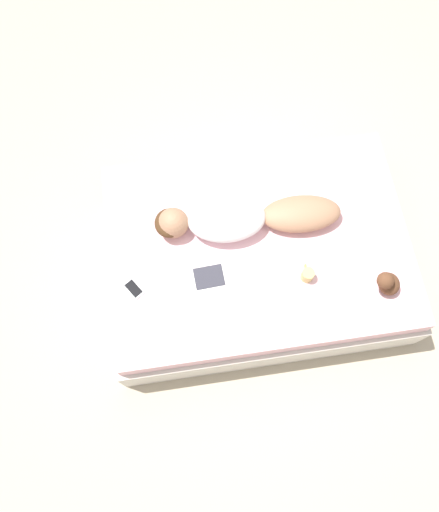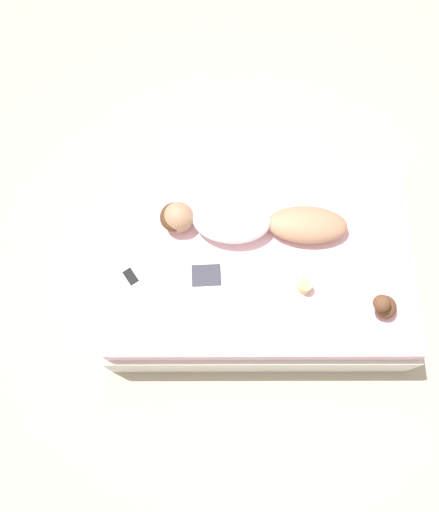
{
  "view_description": "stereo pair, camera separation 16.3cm",
  "coord_description": "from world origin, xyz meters",
  "views": [
    {
      "loc": [
        -1.21,
        0.45,
        3.63
      ],
      "look_at": [
        -0.08,
        0.28,
        0.55
      ],
      "focal_mm": 35.0,
      "sensor_mm": 36.0,
      "label": 1
    },
    {
      "loc": [
        -1.22,
        0.28,
        3.63
      ],
      "look_at": [
        -0.08,
        0.28,
        0.55
      ],
      "focal_mm": 35.0,
      "sensor_mm": 36.0,
      "label": 2
    }
  ],
  "objects": [
    {
      "name": "cell_phone",
      "position": [
        -0.21,
        0.87,
        0.51
      ],
      "size": [
        0.16,
        0.14,
        0.01
      ],
      "rotation": [
        0.0,
        0.0,
        -0.97
      ],
      "color": "silver",
      "rests_on": "bed"
    },
    {
      "name": "person",
      "position": [
        0.15,
        0.11,
        0.6
      ],
      "size": [
        0.37,
        1.27,
        0.21
      ],
      "rotation": [
        0.0,
        0.0,
        -0.05
      ],
      "color": "#A37556",
      "rests_on": "bed"
    },
    {
      "name": "plush_toy",
      "position": [
        -0.43,
        -0.75,
        0.6
      ],
      "size": [
        0.15,
        0.17,
        0.22
      ],
      "color": "brown",
      "rests_on": "bed"
    },
    {
      "name": "coffee_mug",
      "position": [
        -0.29,
        -0.27,
        0.55
      ],
      "size": [
        0.12,
        0.08,
        0.09
      ],
      "color": "tan",
      "rests_on": "bed"
    },
    {
      "name": "ground_plane",
      "position": [
        0.0,
        0.0,
        0.0
      ],
      "size": [
        12.0,
        12.0,
        0.0
      ],
      "primitive_type": "plane",
      "color": "#B7A88E"
    },
    {
      "name": "open_magazine",
      "position": [
        -0.31,
        0.36,
        0.51
      ],
      "size": [
        0.48,
        0.3,
        0.01
      ],
      "rotation": [
        0.0,
        0.0,
        0.05
      ],
      "color": "silver",
      "rests_on": "bed"
    },
    {
      "name": "bed",
      "position": [
        0.0,
        0.0,
        0.25
      ],
      "size": [
        1.52,
        2.1,
        0.5
      ],
      "color": "beige",
      "rests_on": "ground_plane"
    }
  ]
}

